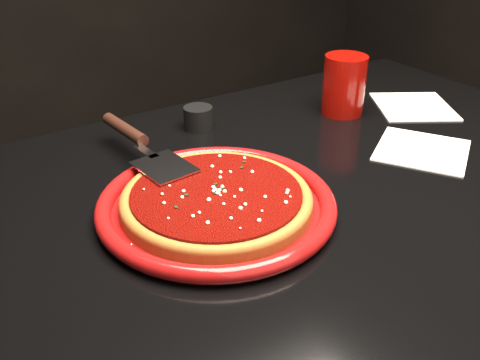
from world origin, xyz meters
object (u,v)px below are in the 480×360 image
at_px(table, 296,342).
at_px(plate, 217,204).
at_px(cup, 344,85).
at_px(ramekin, 198,118).
at_px(pizza_server, 144,144).

xyz_separation_m(table, plate, (-0.18, -0.01, 0.39)).
xyz_separation_m(table, cup, (0.23, 0.17, 0.43)).
bearing_deg(ramekin, plate, -114.31).
distance_m(pizza_server, ramekin, 0.18).
bearing_deg(table, ramekin, 101.22).
distance_m(plate, cup, 0.45).
bearing_deg(pizza_server, cup, -5.74).
relative_size(pizza_server, ramekin, 5.54).
xyz_separation_m(plate, cup, (0.41, 0.18, 0.05)).
distance_m(cup, ramekin, 0.30).
bearing_deg(table, cup, 36.62).
bearing_deg(table, pizza_server, 140.34).
distance_m(plate, pizza_server, 0.19).
bearing_deg(pizza_server, plate, -86.99).
bearing_deg(cup, table, -143.38).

